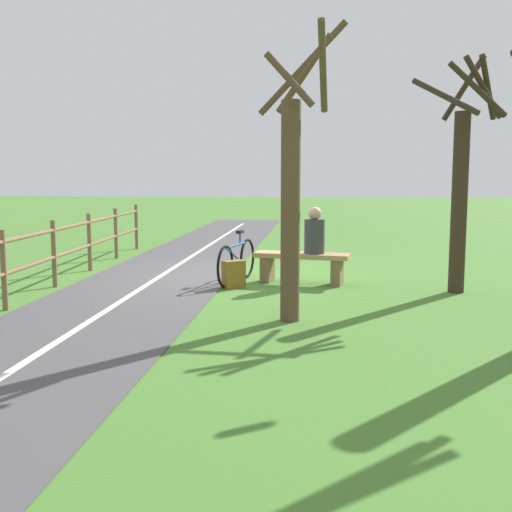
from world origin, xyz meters
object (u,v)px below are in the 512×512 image
at_px(person_seated, 315,233).
at_px(bicycle, 237,261).
at_px(tree_mid_field, 462,182).
at_px(backpack, 233,274).
at_px(tree_far_right, 293,188).
at_px(bench, 302,263).

height_order(person_seated, bicycle, person_seated).
bearing_deg(tree_mid_field, backpack, -1.93).
relative_size(backpack, tree_far_right, 0.12).
bearing_deg(bench, bicycle, 12.17).
distance_m(bicycle, tree_far_right, 3.18).
distance_m(person_seated, tree_mid_field, 2.47).
distance_m(bench, tree_far_right, 3.04).
bearing_deg(person_seated, tree_mid_field, 176.00).
relative_size(person_seated, tree_mid_field, 0.21).
distance_m(tree_mid_field, tree_far_right, 3.26).
distance_m(bench, backpack, 1.23).
xyz_separation_m(bicycle, tree_far_right, (-1.04, 2.72, 1.30)).
xyz_separation_m(person_seated, tree_far_right, (0.28, 2.69, 0.81)).
bearing_deg(tree_mid_field, tree_far_right, 39.71).
xyz_separation_m(bench, bicycle, (1.11, 0.02, 0.02)).
distance_m(bicycle, tree_mid_field, 3.84).
xyz_separation_m(tree_mid_field, tree_far_right, (2.50, 2.08, -0.06)).
bearing_deg(bench, backpack, 37.30).
bearing_deg(backpack, person_seated, -159.34).
distance_m(backpack, tree_far_right, 2.83).
xyz_separation_m(bench, tree_mid_field, (-2.43, 0.65, 1.38)).
height_order(person_seated, backpack, person_seated).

